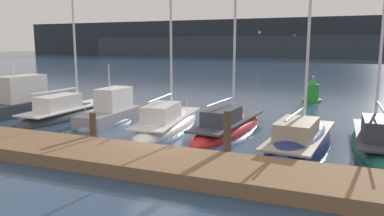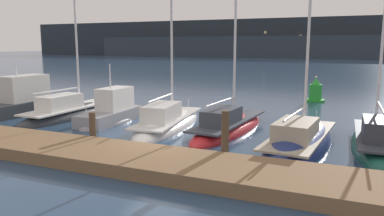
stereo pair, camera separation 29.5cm
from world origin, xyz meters
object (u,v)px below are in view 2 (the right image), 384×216
object	(u,v)px
sailboat_berth_3	(72,114)
sailboat_berth_5	(168,124)
sailboat_berth_8	(375,144)
channel_buoy	(315,92)
motorboat_berth_4	(111,116)
motorboat_berth_2	(19,108)
sailboat_berth_6	(228,128)
sailboat_berth_7	(300,144)

from	to	relation	value
sailboat_berth_3	sailboat_berth_5	xyz separation A→B (m)	(6.50, -0.22, 0.00)
sailboat_berth_8	channel_buoy	size ratio (longest dim) A/B	5.60
motorboat_berth_4	sailboat_berth_8	distance (m)	13.07
motorboat_berth_4	sailboat_berth_5	bearing A→B (deg)	2.74
sailboat_berth_5	sailboat_berth_3	bearing A→B (deg)	178.10
motorboat_berth_2	channel_buoy	bearing A→B (deg)	38.28
sailboat_berth_5	sailboat_berth_6	size ratio (longest dim) A/B	1.10
sailboat_berth_8	sailboat_berth_5	bearing A→B (deg)	179.00
motorboat_berth_2	sailboat_berth_5	world-z (taller)	sailboat_berth_5
motorboat_berth_4	sailboat_berth_8	size ratio (longest dim) A/B	0.47
sailboat_berth_5	channel_buoy	xyz separation A→B (m)	(6.13, 12.20, 0.56)
motorboat_berth_2	sailboat_berth_6	xyz separation A→B (m)	(13.13, 0.80, -0.25)
sailboat_berth_3	channel_buoy	xyz separation A→B (m)	(12.63, 11.99, 0.56)
motorboat_berth_4	sailboat_berth_8	world-z (taller)	sailboat_berth_8
motorboat_berth_2	channel_buoy	distance (m)	20.49
sailboat_berth_7	sailboat_berth_3	bearing A→B (deg)	173.54
motorboat_berth_2	motorboat_berth_4	bearing A→B (deg)	2.81
sailboat_berth_7	sailboat_berth_8	size ratio (longest dim) A/B	0.97
sailboat_berth_3	sailboat_berth_8	world-z (taller)	sailboat_berth_3
motorboat_berth_2	sailboat_berth_8	distance (m)	19.64
motorboat_berth_4	sailboat_berth_6	xyz separation A→B (m)	(6.56, 0.48, -0.20)
sailboat_berth_6	channel_buoy	world-z (taller)	sailboat_berth_6
sailboat_berth_7	channel_buoy	world-z (taller)	sailboat_berth_7
motorboat_berth_4	sailboat_berth_7	size ratio (longest dim) A/B	0.48
motorboat_berth_2	motorboat_berth_4	distance (m)	6.58
sailboat_berth_5	sailboat_berth_7	distance (m)	6.93
sailboat_berth_3	motorboat_berth_4	xyz separation A→B (m)	(3.12, -0.38, 0.19)
channel_buoy	sailboat_berth_5	bearing A→B (deg)	-116.67
sailboat_berth_3	sailboat_berth_7	world-z (taller)	sailboat_berth_3
sailboat_berth_6	channel_buoy	distance (m)	12.26
motorboat_berth_2	channel_buoy	world-z (taller)	motorboat_berth_2
motorboat_berth_2	motorboat_berth_4	xyz separation A→B (m)	(6.57, 0.32, -0.05)
sailboat_berth_5	motorboat_berth_2	bearing A→B (deg)	-177.21
sailboat_berth_7	motorboat_berth_4	bearing A→B (deg)	173.68
sailboat_berth_6	sailboat_berth_5	bearing A→B (deg)	-174.27
sailboat_berth_6	sailboat_berth_7	xyz separation A→B (m)	(3.63, -1.61, -0.04)
motorboat_berth_4	sailboat_berth_7	world-z (taller)	sailboat_berth_7
sailboat_berth_3	sailboat_berth_5	distance (m)	6.50
sailboat_berth_3	sailboat_berth_8	size ratio (longest dim) A/B	1.01
motorboat_berth_4	sailboat_berth_3	bearing A→B (deg)	173.09
sailboat_berth_3	motorboat_berth_4	bearing A→B (deg)	-6.91
channel_buoy	sailboat_berth_7	bearing A→B (deg)	-87.11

